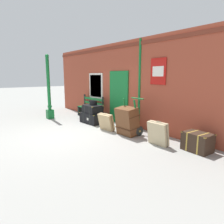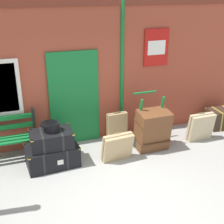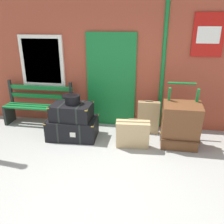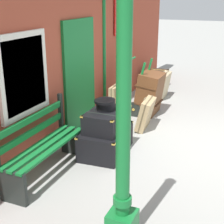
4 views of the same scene
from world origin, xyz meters
name	(u,v)px [view 1 (image 1 of 4)]	position (x,y,z in m)	size (l,w,h in m)	color
ground_plane	(67,134)	(0.00, 0.00, 0.00)	(60.00, 60.00, 0.00)	gray
brick_facade	(125,84)	(-0.01, 2.60, 1.60)	(10.40, 0.35, 3.20)	#9E422D
lamp_post	(49,95)	(-2.81, 0.57, 1.07)	(0.28, 0.28, 2.83)	#146B2D
platform_bench	(91,108)	(-1.88, 2.16, 0.44)	(1.60, 0.43, 1.01)	#146B2D
steamer_trunk_base	(93,118)	(-0.87, 1.61, 0.21)	(1.05, 0.71, 0.43)	black
steamer_trunk_middle	(92,109)	(-0.87, 1.59, 0.58)	(0.81, 0.55, 0.33)	black
round_hatbox	(93,103)	(-0.85, 1.62, 0.84)	(0.36, 0.32, 0.18)	black
porters_trolley	(131,126)	(1.29, 1.70, 0.27)	(0.71, 0.63, 1.19)	black
large_brown_trunk	(127,121)	(1.29, 1.53, 0.47)	(0.70, 0.55, 0.93)	brown
suitcase_charcoal	(158,133)	(2.53, 1.54, 0.33)	(0.62, 0.28, 0.68)	tan
suitcase_caramel	(106,122)	(0.41, 1.33, 0.30)	(0.64, 0.34, 0.62)	tan
suitcase_tan	(127,119)	(0.68, 2.08, 0.36)	(0.48, 0.14, 0.76)	tan
corner_trunk	(197,142)	(3.46, 1.97, 0.24)	(0.72, 0.54, 0.49)	#332319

